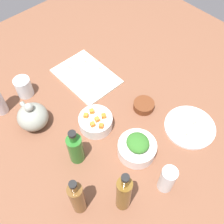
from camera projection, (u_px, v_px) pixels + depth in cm
name	position (u px, v px, depth cm)	size (l,w,h in cm)	color
tabletop	(112.00, 120.00, 117.34)	(190.00, 190.00, 3.00)	brown
cutting_board	(86.00, 76.00, 130.06)	(30.66, 21.94, 1.00)	silver
plate_tofu	(190.00, 127.00, 112.92)	(21.62, 21.62, 1.20)	white
bowl_greens	(137.00, 149.00, 104.26)	(15.21, 15.21, 5.98)	white
bowl_carrots	(96.00, 122.00, 111.63)	(14.18, 14.18, 5.78)	white
bowl_small_side	(144.00, 105.00, 118.20)	(9.34, 9.34, 3.34)	brown
teapot	(33.00, 116.00, 110.17)	(14.76, 12.84, 13.80)	gray
bottle_0	(124.00, 194.00, 86.53)	(5.12, 5.12, 24.67)	brown
bottle_2	(75.00, 148.00, 99.14)	(5.89, 5.89, 18.73)	#286C25
bottle_3	(77.00, 198.00, 86.63)	(5.00, 5.00, 22.45)	brown
drinking_glass_1	(167.00, 179.00, 93.45)	(5.62, 5.62, 12.79)	white
drinking_glass_2	(24.00, 87.00, 120.59)	(7.40, 7.40, 9.24)	white
carrot_cube_0	(92.00, 111.00, 110.20)	(1.80, 1.80, 1.80)	orange
carrot_cube_1	(97.00, 119.00, 107.85)	(1.80, 1.80, 1.80)	orange
carrot_cube_2	(101.00, 126.00, 106.02)	(1.80, 1.80, 1.80)	orange
carrot_cube_3	(86.00, 115.00, 108.97)	(1.80, 1.80, 1.80)	orange
carrot_cube_4	(93.00, 125.00, 106.27)	(1.80, 1.80, 1.80)	orange
carrot_cube_5	(104.00, 116.00, 108.84)	(1.80, 1.80, 1.80)	orange
chopped_greens_mound	(138.00, 143.00, 100.27)	(9.27, 8.70, 3.79)	#327027
tofu_cube_0	(194.00, 121.00, 112.71)	(2.20, 2.20, 2.20)	white
tofu_cube_1	(202.00, 126.00, 111.24)	(2.20, 2.20, 2.20)	white
tofu_cube_2	(180.00, 125.00, 111.41)	(2.20, 2.20, 2.20)	white
tofu_cube_3	(194.00, 128.00, 110.57)	(2.20, 2.20, 2.20)	white
tofu_cube_4	(187.00, 132.00, 109.44)	(2.20, 2.20, 2.20)	#F7F0C9
dumpling_0	(84.00, 63.00, 132.89)	(4.69, 4.21, 2.40)	beige
dumpling_1	(91.00, 85.00, 124.11)	(4.83, 4.59, 2.87)	beige
dumpling_2	(67.00, 69.00, 130.15)	(5.86, 5.80, 3.17)	beige
dumpling_3	(87.00, 75.00, 128.28)	(5.77, 5.49, 2.35)	beige
dumpling_4	(99.00, 70.00, 129.85)	(5.57, 5.25, 2.56)	beige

